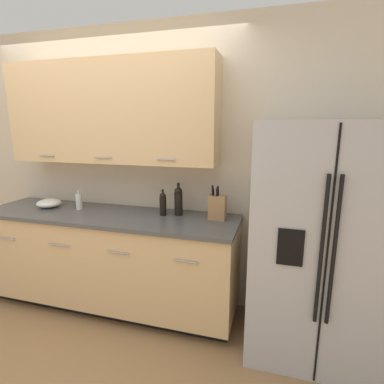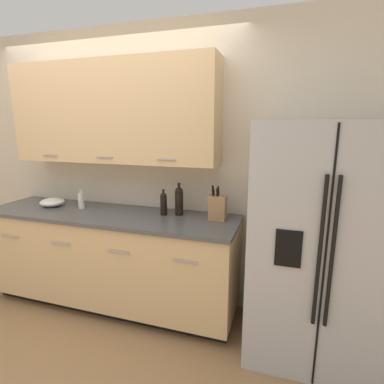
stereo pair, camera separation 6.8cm
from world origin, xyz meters
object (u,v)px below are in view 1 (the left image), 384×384
(soap_dispenser, at_px, (79,201))
(oil_bottle, at_px, (163,203))
(knife_block, at_px, (217,207))
(mixing_bowl, at_px, (49,203))
(wine_bottle, at_px, (179,200))
(refrigerator, at_px, (319,242))

(soap_dispenser, height_order, oil_bottle, oil_bottle)
(knife_block, xyz_separation_m, soap_dispenser, (-1.33, -0.06, -0.03))
(mixing_bowl, bearing_deg, knife_block, 2.46)
(wine_bottle, distance_m, oil_bottle, 0.14)
(wine_bottle, bearing_deg, mixing_bowl, -175.62)
(knife_block, height_order, mixing_bowl, knife_block)
(refrigerator, xyz_separation_m, soap_dispenser, (-2.12, 0.12, 0.13))
(refrigerator, relative_size, soap_dispenser, 9.16)
(soap_dispenser, relative_size, oil_bottle, 0.81)
(knife_block, relative_size, oil_bottle, 1.27)
(oil_bottle, bearing_deg, mixing_bowl, -177.18)
(refrigerator, relative_size, oil_bottle, 7.43)
(refrigerator, relative_size, wine_bottle, 5.97)
(wine_bottle, relative_size, mixing_bowl, 1.27)
(wine_bottle, bearing_deg, oil_bottle, -162.20)
(refrigerator, bearing_deg, knife_block, 167.63)
(soap_dispenser, bearing_deg, knife_block, 2.45)
(mixing_bowl, bearing_deg, refrigerator, -2.39)
(refrigerator, distance_m, knife_block, 0.83)
(refrigerator, distance_m, mixing_bowl, 2.46)
(knife_block, distance_m, soap_dispenser, 1.33)
(oil_bottle, bearing_deg, refrigerator, -7.14)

